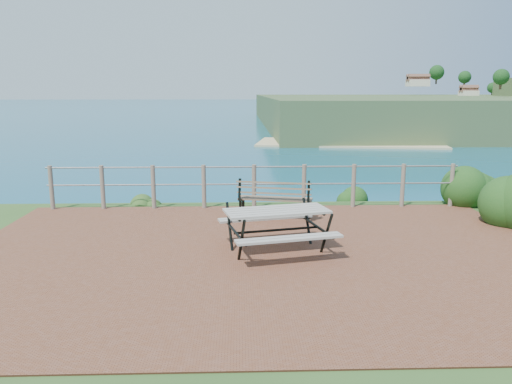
# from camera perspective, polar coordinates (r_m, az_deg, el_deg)

# --- Properties ---
(ground) EXTENTS (10.00, 7.00, 0.12)m
(ground) POSITION_cam_1_polar(r_m,az_deg,el_deg) (8.33, 0.46, -7.24)
(ground) COLOR brown
(ground) RESTS_ON ground
(ocean) EXTENTS (1200.00, 1200.00, 0.00)m
(ocean) POSITION_cam_1_polar(r_m,az_deg,el_deg) (207.90, -1.82, 10.83)
(ocean) COLOR #14747D
(ocean) RESTS_ON ground
(safety_railing) EXTENTS (9.40, 0.10, 1.00)m
(safety_railing) POSITION_cam_1_polar(r_m,az_deg,el_deg) (11.43, -0.22, 0.92)
(safety_railing) COLOR #6B5B4C
(safety_railing) RESTS_ON ground
(picnic_table) EXTENTS (1.82, 1.45, 0.72)m
(picnic_table) POSITION_cam_1_polar(r_m,az_deg,el_deg) (8.35, 2.38, -3.89)
(picnic_table) COLOR gray
(picnic_table) RESTS_ON ground
(park_bench) EXTENTS (1.59, 0.71, 0.87)m
(park_bench) POSITION_cam_1_polar(r_m,az_deg,el_deg) (10.46, 2.21, -0.07)
(park_bench) COLOR brown
(park_bench) RESTS_ON ground
(shrub_right_front) EXTENTS (1.39, 1.39, 1.97)m
(shrub_right_front) POSITION_cam_1_polar(r_m,az_deg,el_deg) (11.50, 26.15, -3.14)
(shrub_right_front) COLOR #154416
(shrub_right_front) RESTS_ON ground
(shrub_right_edge) EXTENTS (1.12, 1.12, 1.59)m
(shrub_right_edge) POSITION_cam_1_polar(r_m,az_deg,el_deg) (12.77, 24.44, -1.62)
(shrub_right_edge) COLOR #154416
(shrub_right_edge) RESTS_ON ground
(shrub_lip_west) EXTENTS (0.66, 0.66, 0.36)m
(shrub_lip_west) POSITION_cam_1_polar(r_m,az_deg,el_deg) (12.22, -12.47, -1.40)
(shrub_lip_west) COLOR #2B511E
(shrub_lip_west) RESTS_ON ground
(shrub_lip_east) EXTENTS (0.70, 0.70, 0.42)m
(shrub_lip_east) POSITION_cam_1_polar(r_m,az_deg,el_deg) (12.76, 11.37, -0.81)
(shrub_lip_east) COLOR #154416
(shrub_lip_east) RESTS_ON ground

